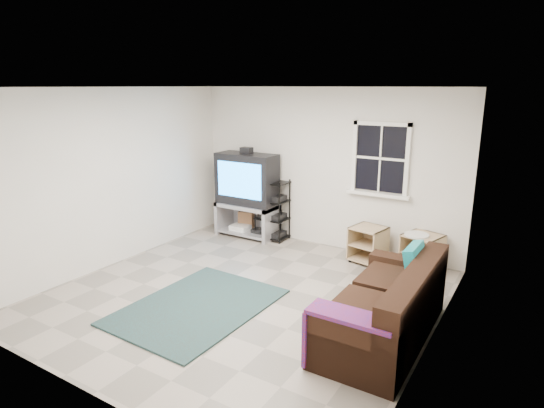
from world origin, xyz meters
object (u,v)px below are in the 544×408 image
Objects in this scene: side_table_left at (369,243)px; sofa at (386,310)px; av_rack at (272,213)px; tv_unit at (247,188)px; side_table_right at (423,249)px.

side_table_left is 2.20m from sofa.
av_rack reaches higher than side_table_left.
side_table_left is at bearing -1.21° from tv_unit.
side_table_left is at bearing -172.45° from side_table_right.
side_table_left is (2.28, -0.05, -0.58)m from tv_unit.
av_rack is at bearing 179.47° from side_table_right.
sofa is at bearing -86.15° from side_table_right.
tv_unit is at bearing -178.98° from side_table_right.
side_table_left is (1.82, -0.13, -0.17)m from av_rack.
sofa is (0.14, -2.10, 0.01)m from side_table_right.
av_rack reaches higher than side_table_right.
side_table_left is 0.78m from side_table_right.
side_table_left is at bearing 114.58° from sofa.
tv_unit is 2.35m from side_table_left.
tv_unit reaches higher than side_table_left.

